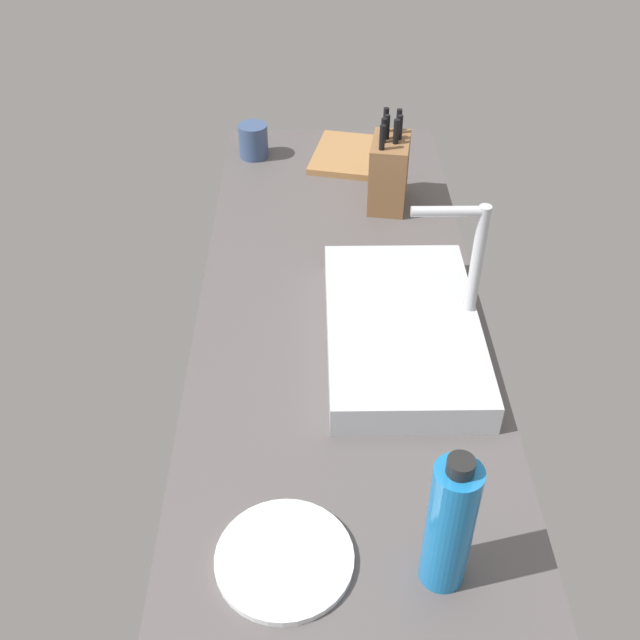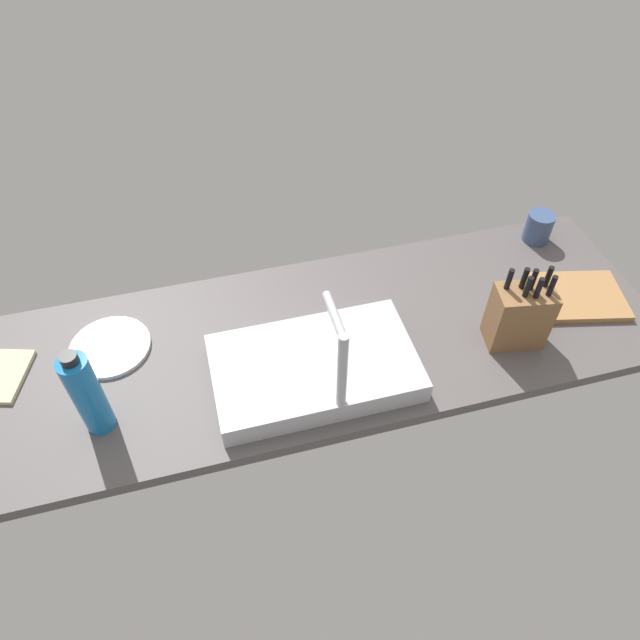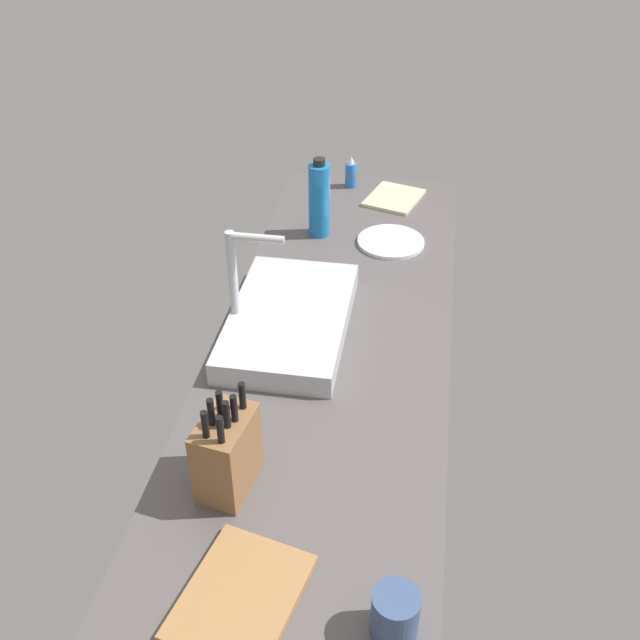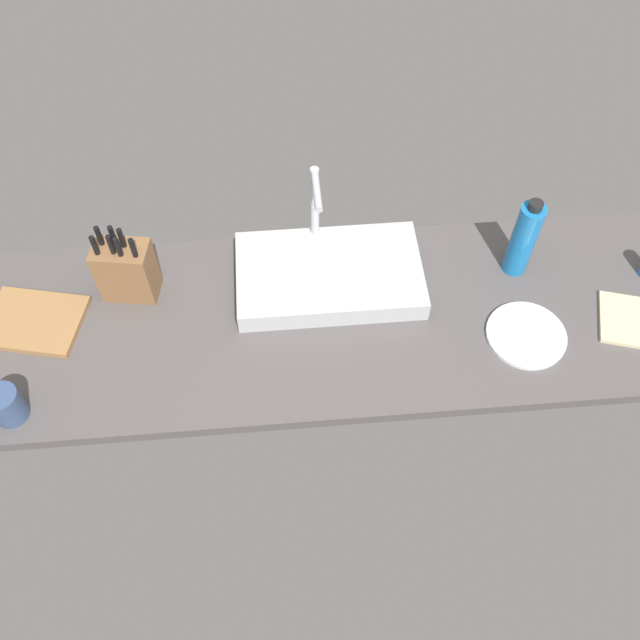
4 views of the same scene
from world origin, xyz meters
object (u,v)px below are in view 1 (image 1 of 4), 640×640
sink_basin (402,329)px  faucet (469,262)px  water_bottle (450,525)px  knife_block (389,172)px  cutting_board (349,155)px  dinner_plate (284,559)px  coffee_mug (253,141)px

sink_basin → faucet: size_ratio=1.70×
sink_basin → water_bottle: (53.49, 0.88, 9.16)cm
knife_block → cutting_board: size_ratio=0.95×
knife_block → dinner_plate: size_ratio=1.13×
cutting_board → water_bottle: bearing=3.5°
dinner_plate → coffee_mug: (-133.11, -11.93, 4.21)cm
faucet → cutting_board: size_ratio=1.19×
sink_basin → knife_block: knife_block is taller
cutting_board → coffee_mug: coffee_mug is taller
dinner_plate → coffee_mug: coffee_mug is taller
faucet → knife_block: (-52.30, -10.60, -8.43)cm
cutting_board → water_bottle: water_bottle is taller
faucet → coffee_mug: faucet is taller
cutting_board → sink_basin: bearing=5.2°
faucet → cutting_board: (-78.21, -19.57, -16.89)cm
sink_basin → cutting_board: 81.13cm
knife_block → coffee_mug: (-27.22, -36.36, -4.55)cm
cutting_board → dinner_plate: bearing=-6.7°
knife_block → cutting_board: bearing=-151.3°
water_bottle → cutting_board: bearing=-176.5°
faucet → sink_basin: bearing=-78.2°
coffee_mug → dinner_plate: bearing=5.1°
sink_basin → cutting_board: bearing=-174.8°
sink_basin → dinner_plate: bearing=-24.1°
cutting_board → coffee_mug: (-1.32, -27.40, 3.91)cm
faucet → knife_block: size_ratio=1.25×
sink_basin → faucet: faucet is taller
knife_block → sink_basin: bearing=7.9°
cutting_board → water_bottle: 135.00cm
coffee_mug → faucet: bearing=30.6°
faucet → water_bottle: size_ratio=1.15×
sink_basin → coffee_mug: 89.14cm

